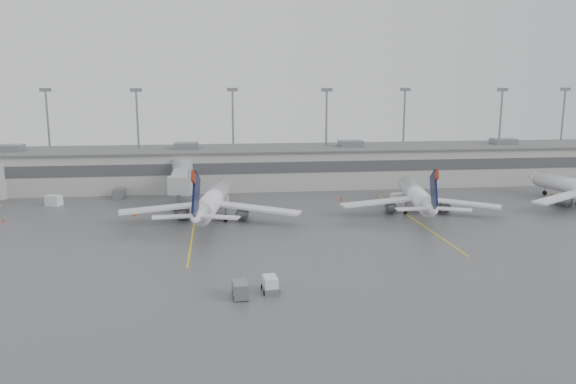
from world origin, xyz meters
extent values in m
plane|color=#4C4C4E|center=(0.00, 0.00, 0.00)|extent=(260.00, 260.00, 0.00)
cube|color=#AEADA8|center=(0.00, 58.00, 4.00)|extent=(150.00, 16.00, 8.00)
cube|color=#47474C|center=(0.00, 49.95, 5.00)|extent=(150.00, 0.15, 2.20)
cube|color=#606060|center=(0.00, 58.00, 8.05)|extent=(152.00, 17.00, 0.30)
cube|color=slate|center=(-55.00, 58.00, 8.80)|extent=(5.00, 4.00, 1.30)
cube|color=slate|center=(50.00, 58.00, 8.80)|extent=(5.00, 4.00, 1.30)
cylinder|color=gray|center=(-50.00, 67.50, 10.00)|extent=(0.44, 0.44, 20.00)
cube|color=slate|center=(-50.00, 67.50, 20.20)|extent=(2.40, 0.50, 0.80)
cylinder|color=gray|center=(-30.00, 60.00, 10.00)|extent=(0.44, 0.44, 20.00)
cube|color=slate|center=(-30.00, 60.00, 20.20)|extent=(2.40, 0.50, 0.80)
cylinder|color=gray|center=(-10.00, 67.50, 10.00)|extent=(0.44, 0.44, 20.00)
cube|color=slate|center=(-10.00, 67.50, 20.20)|extent=(2.40, 0.50, 0.80)
cylinder|color=gray|center=(10.00, 60.00, 10.00)|extent=(0.44, 0.44, 20.00)
cube|color=slate|center=(10.00, 60.00, 20.20)|extent=(2.40, 0.50, 0.80)
cylinder|color=gray|center=(30.00, 67.50, 10.00)|extent=(0.44, 0.44, 20.00)
cube|color=slate|center=(30.00, 67.50, 20.20)|extent=(2.40, 0.50, 0.80)
cylinder|color=gray|center=(50.00, 60.00, 10.00)|extent=(0.44, 0.44, 20.00)
cube|color=slate|center=(50.00, 60.00, 20.20)|extent=(2.40, 0.50, 0.80)
cylinder|color=gray|center=(70.00, 67.50, 10.00)|extent=(0.44, 0.44, 20.00)
cube|color=slate|center=(70.00, 67.50, 20.20)|extent=(2.40, 0.50, 0.80)
cylinder|color=#999B9E|center=(-20.50, 50.00, 3.50)|extent=(4.00, 4.00, 7.00)
cube|color=#999B9E|center=(-20.50, 43.50, 4.30)|extent=(2.80, 13.00, 2.60)
cube|color=#999B9E|center=(-20.50, 36.00, 4.30)|extent=(3.40, 2.40, 3.00)
cylinder|color=gray|center=(-20.50, 36.00, 1.40)|extent=(0.70, 0.70, 2.80)
cube|color=black|center=(-20.50, 36.00, 0.35)|extent=(2.20, 1.20, 0.70)
cube|color=yellow|center=(-17.50, 24.00, 0.01)|extent=(0.25, 40.00, 0.01)
cube|color=yellow|center=(17.50, 24.00, 0.01)|extent=(0.25, 40.00, 0.01)
cylinder|color=white|center=(-14.46, 29.00, 3.16)|extent=(6.58, 23.36, 3.16)
cone|color=white|center=(-12.51, 41.89, 3.16)|extent=(3.56, 3.38, 3.16)
cone|color=white|center=(-16.56, 15.16, 3.58)|extent=(3.91, 5.67, 3.16)
cube|color=white|center=(-22.19, 27.19, 2.31)|extent=(13.94, 4.93, 0.37)
cube|color=white|center=(-7.62, 24.98, 2.31)|extent=(13.45, 8.57, 0.37)
cube|color=black|center=(-16.64, 14.64, 6.63)|extent=(1.20, 5.90, 6.88)
cube|color=maroon|center=(-16.84, 13.29, 9.36)|extent=(0.63, 2.15, 2.00)
cylinder|color=black|center=(-13.05, 38.36, 0.47)|extent=(0.51, 0.99, 0.95)
cylinder|color=black|center=(-16.96, 27.25, 0.58)|extent=(0.64, 1.21, 1.16)
cylinder|color=black|center=(-12.59, 26.59, 0.58)|extent=(0.64, 1.21, 1.16)
cylinder|color=white|center=(19.75, 29.65, 2.92)|extent=(6.51, 21.58, 2.92)
cone|color=white|center=(21.79, 41.54, 2.92)|extent=(3.34, 3.18, 2.92)
cone|color=white|center=(17.55, 16.91, 3.31)|extent=(3.70, 5.29, 2.92)
cube|color=white|center=(12.58, 28.13, 2.14)|extent=(12.87, 4.31, 0.34)
cube|color=white|center=(25.99, 25.82, 2.14)|extent=(12.36, 8.13, 0.34)
cube|color=black|center=(17.47, 16.43, 6.13)|extent=(1.22, 5.45, 6.36)
cube|color=maroon|center=(17.25, 15.18, 8.65)|extent=(0.62, 1.99, 1.85)
cylinder|color=black|center=(21.23, 38.28, 0.44)|extent=(0.48, 0.92, 0.88)
cylinder|color=black|center=(17.40, 28.09, 0.53)|extent=(0.61, 1.13, 1.07)
cylinder|color=black|center=(21.43, 27.39, 0.53)|extent=(0.61, 1.13, 1.07)
cone|color=white|center=(49.35, 43.70, 2.98)|extent=(3.38, 3.21, 2.98)
cube|color=white|center=(44.82, 27.69, 2.19)|extent=(12.70, 8.15, 0.35)
cylinder|color=black|center=(49.88, 40.36, 0.45)|extent=(0.48, 0.94, 0.89)
cube|color=white|center=(-8.47, -4.92, 0.83)|extent=(1.54, 2.31, 1.66)
cube|color=slate|center=(-8.47, -4.92, 0.32)|extent=(1.75, 2.69, 0.65)
cylinder|color=black|center=(-9.27, -4.05, 0.26)|extent=(0.24, 0.53, 0.52)
cylinder|color=black|center=(-7.80, -3.94, 0.26)|extent=(0.24, 0.53, 0.52)
cylinder|color=black|center=(-9.14, -5.89, 0.26)|extent=(0.24, 0.53, 0.52)
cylinder|color=black|center=(-7.67, -5.78, 0.26)|extent=(0.24, 0.53, 0.52)
cube|color=slate|center=(-11.67, -6.12, 0.87)|extent=(1.64, 2.66, 1.55)
cylinder|color=black|center=(-12.38, -5.25, 0.26)|extent=(0.24, 0.52, 0.51)
cylinder|color=black|center=(-10.97, -6.98, 0.26)|extent=(0.24, 0.52, 0.51)
cube|color=white|center=(-42.91, 42.34, 0.92)|extent=(3.07, 2.60, 1.85)
cube|color=white|center=(-13.13, 38.46, 0.84)|extent=(2.58, 1.91, 1.69)
cube|color=white|center=(19.12, 37.27, 0.86)|extent=(2.67, 2.02, 1.71)
cube|color=slate|center=(-32.35, 47.39, 0.96)|extent=(2.25, 3.27, 1.92)
cone|color=#FF3105|center=(-47.34, 30.49, 0.32)|extent=(0.41, 0.41, 0.64)
cone|color=#FF3105|center=(-27.50, 32.23, 0.35)|extent=(0.44, 0.44, 0.69)
cone|color=#FF3105|center=(9.12, 40.25, 0.39)|extent=(0.49, 0.49, 0.78)
camera|label=1|loc=(-13.62, -60.34, 21.32)|focal=35.00mm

